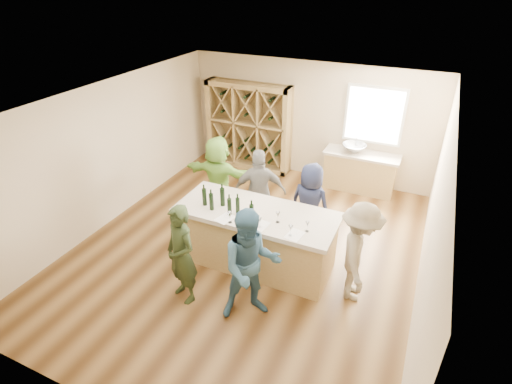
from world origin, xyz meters
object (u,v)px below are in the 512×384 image
at_px(wine_rack, 249,126).
at_px(person_far_left, 219,177).
at_px(wine_bottle_a, 204,197).
at_px(person_far_mid, 260,192).
at_px(sink, 354,148).
at_px(wine_bottle_e, 238,206).
at_px(person_near_left, 181,255).
at_px(person_near_right, 251,266).
at_px(wine_bottle_f, 252,213).
at_px(tasting_counter_base, 256,239).
at_px(wine_bottle_c, 222,197).
at_px(wine_bottle_d, 229,207).
at_px(person_server, 359,253).
at_px(wine_bottle_b, 211,202).
at_px(person_far_right, 310,204).

relative_size(wine_rack, person_far_left, 1.26).
relative_size(wine_bottle_a, person_far_mid, 0.18).
height_order(sink, wine_bottle_a, wine_bottle_a).
height_order(wine_bottle_e, person_near_left, person_near_left).
xyz_separation_m(person_near_right, wine_bottle_f, (-0.37, 0.81, 0.32)).
distance_m(tasting_counter_base, wine_bottle_c, 0.96).
bearing_deg(person_far_left, person_far_mid, 166.01).
relative_size(sink, wine_bottle_d, 1.88).
xyz_separation_m(wine_bottle_d, person_near_left, (-0.32, -0.98, -0.39)).
relative_size(wine_bottle_c, person_server, 0.19).
relative_size(wine_rack, wine_bottle_b, 7.30).
bearing_deg(wine_bottle_e, wine_bottle_d, -141.43).
bearing_deg(wine_bottle_a, wine_bottle_b, -24.60).
bearing_deg(wine_bottle_d, person_far_right, 52.78).
bearing_deg(person_near_right, person_far_mid, 76.68).
bearing_deg(wine_bottle_d, wine_bottle_f, -5.11).
bearing_deg(person_far_mid, tasting_counter_base, 88.50).
xyz_separation_m(wine_rack, sink, (2.70, -0.07, -0.09)).
height_order(wine_bottle_e, person_far_mid, person_far_mid).
relative_size(sink, wine_bottle_e, 1.93).
relative_size(wine_bottle_e, person_server, 0.17).
xyz_separation_m(wine_bottle_d, person_server, (2.11, 0.16, -0.38)).
xyz_separation_m(wine_rack, wine_bottle_c, (1.22, -3.61, 0.14)).
bearing_deg(person_far_right, tasting_counter_base, 68.78).
relative_size(wine_bottle_c, wine_bottle_f, 1.09).
height_order(person_near_right, person_far_right, person_near_right).
height_order(person_near_left, person_server, person_server).
distance_m(wine_bottle_c, wine_bottle_f, 0.69).
relative_size(sink, wine_bottle_a, 1.77).
height_order(wine_bottle_d, person_near_right, person_near_right).
height_order(wine_bottle_b, person_far_right, person_far_right).
distance_m(wine_bottle_b, person_far_right, 1.90).
xyz_separation_m(wine_rack, person_near_right, (2.24, -4.66, -0.19)).
relative_size(wine_bottle_a, wine_bottle_d, 1.06).
bearing_deg(wine_bottle_c, tasting_counter_base, 6.23).
bearing_deg(sink, wine_bottle_c, -112.66).
bearing_deg(person_far_left, person_near_right, 125.63).
height_order(tasting_counter_base, person_far_right, person_far_right).
relative_size(wine_bottle_a, wine_bottle_e, 1.09).
xyz_separation_m(wine_bottle_a, wine_bottle_b, (0.18, -0.08, -0.00)).
height_order(person_far_right, person_far_left, person_far_left).
bearing_deg(person_server, wine_bottle_e, 80.68).
distance_m(wine_bottle_a, wine_bottle_b, 0.20).
distance_m(tasting_counter_base, person_far_mid, 1.09).
distance_m(wine_bottle_e, person_far_left, 1.77).
height_order(wine_bottle_b, wine_bottle_c, wine_bottle_c).
bearing_deg(person_far_left, wine_bottle_c, 119.63).
height_order(tasting_counter_base, wine_bottle_c, wine_bottle_c).
bearing_deg(wine_bottle_f, person_far_mid, 108.38).
relative_size(wine_bottle_d, person_far_left, 0.16).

